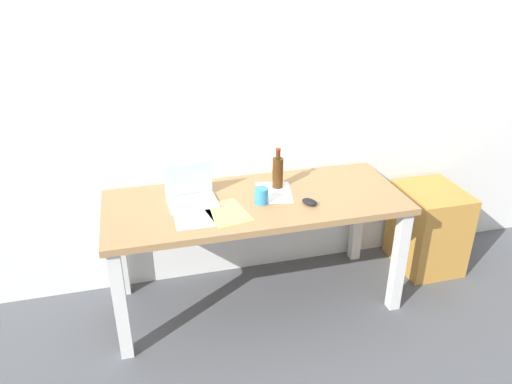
{
  "coord_description": "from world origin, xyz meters",
  "views": [
    {
      "loc": [
        -0.66,
        -2.54,
        2.08
      ],
      "look_at": [
        0.0,
        0.0,
        0.79
      ],
      "focal_mm": 34.52,
      "sensor_mm": 36.0,
      "label": 1
    }
  ],
  "objects_px": {
    "laptop_left": "(191,194)",
    "computer_mouse": "(310,202)",
    "coffee_mug": "(261,196)",
    "filing_cabinet": "(428,228)",
    "beer_bottle": "(278,172)",
    "desk": "(256,214)"
  },
  "relations": [
    {
      "from": "desk",
      "to": "laptop_left",
      "type": "bearing_deg",
      "value": 169.34
    },
    {
      "from": "laptop_left",
      "to": "filing_cabinet",
      "type": "xyz_separation_m",
      "value": [
        1.68,
        0.03,
        -0.49
      ]
    },
    {
      "from": "desk",
      "to": "computer_mouse",
      "type": "relative_size",
      "value": 17.97
    },
    {
      "from": "computer_mouse",
      "to": "filing_cabinet",
      "type": "xyz_separation_m",
      "value": [
        1.01,
        0.24,
        -0.46
      ]
    },
    {
      "from": "coffee_mug",
      "to": "beer_bottle",
      "type": "bearing_deg",
      "value": 49.66
    },
    {
      "from": "desk",
      "to": "beer_bottle",
      "type": "height_order",
      "value": "beer_bottle"
    },
    {
      "from": "computer_mouse",
      "to": "filing_cabinet",
      "type": "height_order",
      "value": "computer_mouse"
    },
    {
      "from": "laptop_left",
      "to": "computer_mouse",
      "type": "relative_size",
      "value": 2.94
    },
    {
      "from": "coffee_mug",
      "to": "filing_cabinet",
      "type": "relative_size",
      "value": 0.16
    },
    {
      "from": "computer_mouse",
      "to": "beer_bottle",
      "type": "bearing_deg",
      "value": 80.29
    },
    {
      "from": "computer_mouse",
      "to": "filing_cabinet",
      "type": "bearing_deg",
      "value": -19.1
    },
    {
      "from": "desk",
      "to": "laptop_left",
      "type": "distance_m",
      "value": 0.41
    },
    {
      "from": "coffee_mug",
      "to": "laptop_left",
      "type": "bearing_deg",
      "value": 162.84
    },
    {
      "from": "laptop_left",
      "to": "filing_cabinet",
      "type": "bearing_deg",
      "value": 0.92
    },
    {
      "from": "beer_bottle",
      "to": "desk",
      "type": "bearing_deg",
      "value": -143.21
    },
    {
      "from": "coffee_mug",
      "to": "filing_cabinet",
      "type": "distance_m",
      "value": 1.38
    },
    {
      "from": "desk",
      "to": "computer_mouse",
      "type": "xyz_separation_m",
      "value": [
        0.29,
        -0.14,
        0.12
      ]
    },
    {
      "from": "laptop_left",
      "to": "computer_mouse",
      "type": "height_order",
      "value": "laptop_left"
    },
    {
      "from": "desk",
      "to": "beer_bottle",
      "type": "distance_m",
      "value": 0.3
    },
    {
      "from": "laptop_left",
      "to": "beer_bottle",
      "type": "xyz_separation_m",
      "value": [
        0.55,
        0.06,
        0.06
      ]
    },
    {
      "from": "beer_bottle",
      "to": "filing_cabinet",
      "type": "xyz_separation_m",
      "value": [
        1.13,
        -0.03,
        -0.55
      ]
    },
    {
      "from": "computer_mouse",
      "to": "coffee_mug",
      "type": "bearing_deg",
      "value": 128.91
    }
  ]
}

